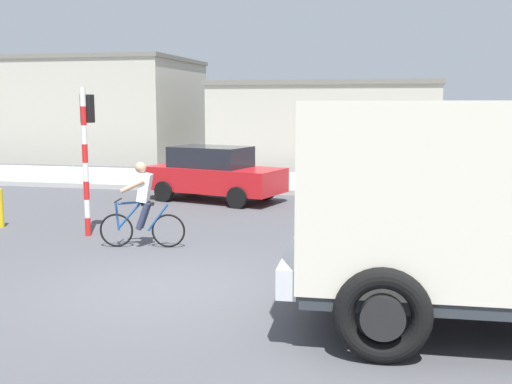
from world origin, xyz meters
The scene contains 10 objects.
ground_plane centered at (0.00, 0.00, 0.00)m, with size 120.00×120.00×0.00m, color #4C4C51.
sidewalk_far centered at (0.00, 12.51, 0.08)m, with size 80.00×5.00×0.16m, color #ADADA8.
truck_foreground centered at (4.87, -0.69, 1.67)m, with size 5.53×3.04×2.90m.
cyclist centered at (-1.44, 2.53, 0.86)m, with size 1.71×0.56×1.72m.
traffic_light_pole centered at (-3.04, 3.32, 2.07)m, with size 0.24×0.43×3.20m.
car_red_near centered at (5.24, 5.13, 0.82)m, with size 4.10×2.07×1.60m.
car_far_side centered at (-1.75, 8.51, 0.82)m, with size 4.31×2.70×1.60m.
bollard_far centered at (-5.46, 3.63, 0.45)m, with size 0.14×0.14×0.90m, color gold.
building_corner_left centered at (-11.09, 20.66, 2.55)m, with size 8.48×7.60×5.09m.
building_mid_block centered at (0.41, 19.71, 1.90)m, with size 9.71×7.74×3.79m.
Camera 1 is at (3.42, -8.66, 2.88)m, focal length 42.86 mm.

